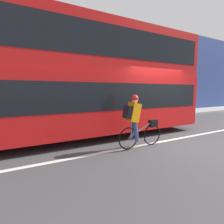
# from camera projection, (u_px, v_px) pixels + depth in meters

# --- Properties ---
(ground_plane) EXTENTS (80.00, 80.00, 0.00)m
(ground_plane) POSITION_uv_depth(u_px,v_px,m) (173.00, 141.00, 5.94)
(ground_plane) COLOR #424244
(road_center_line) EXTENTS (50.00, 0.14, 0.01)m
(road_center_line) POSITION_uv_depth(u_px,v_px,m) (171.00, 140.00, 6.02)
(road_center_line) COLOR silver
(road_center_line) RESTS_ON ground_plane
(sidewalk_curb) EXTENTS (60.00, 2.17, 0.14)m
(sidewalk_curb) POSITION_uv_depth(u_px,v_px,m) (107.00, 119.00, 10.26)
(sidewalk_curb) COLOR #A8A399
(sidewalk_curb) RESTS_ON ground_plane
(building_facade) EXTENTS (60.00, 0.30, 6.44)m
(building_facade) POSITION_uv_depth(u_px,v_px,m) (98.00, 66.00, 10.96)
(building_facade) COLOR #33478C
(building_facade) RESTS_ON ground_plane
(bus) EXTENTS (9.81, 2.50, 3.97)m
(bus) POSITION_uv_depth(u_px,v_px,m) (74.00, 76.00, 6.05)
(bus) COLOR black
(bus) RESTS_ON ground_plane
(cyclist_on_bike) EXTENTS (1.54, 0.32, 1.58)m
(cyclist_on_bike) POSITION_uv_depth(u_px,v_px,m) (136.00, 120.00, 5.09)
(cyclist_on_bike) COLOR black
(cyclist_on_bike) RESTS_ON ground_plane
(trash_bin) EXTENTS (0.51, 0.51, 0.96)m
(trash_bin) POSITION_uv_depth(u_px,v_px,m) (125.00, 108.00, 10.65)
(trash_bin) COLOR #262628
(trash_bin) RESTS_ON sidewalk_curb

